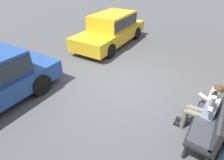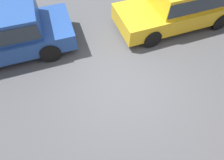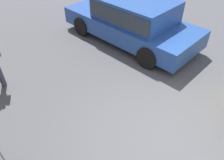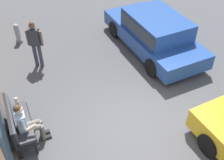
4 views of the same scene
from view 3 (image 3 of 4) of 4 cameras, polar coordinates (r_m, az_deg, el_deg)
ground_plane at (r=4.64m, az=14.47°, el=-15.13°), size 60.00×60.00×0.00m
parked_car_mid at (r=7.29m, az=5.33°, el=15.70°), size 4.64×2.12×1.44m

